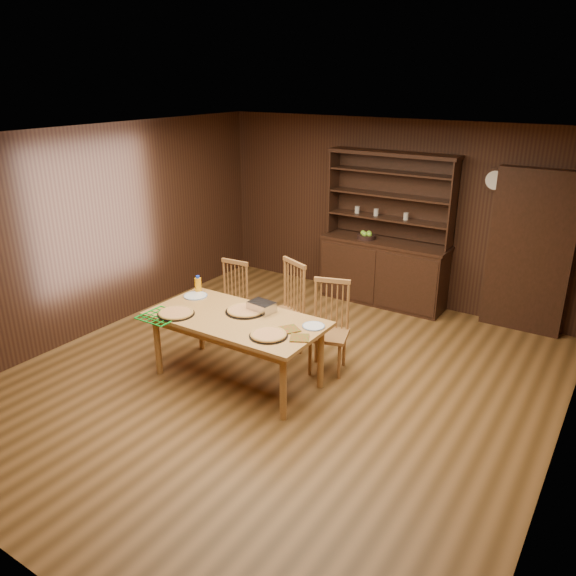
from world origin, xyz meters
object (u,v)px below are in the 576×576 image
Objects in this scene: chair_left at (232,297)px; chair_center at (287,304)px; china_hutch at (384,264)px; juice_bottle at (198,285)px; chair_right at (329,323)px; dining_table at (236,324)px.

chair_center is (0.83, 0.01, 0.08)m from chair_left.
china_hutch is 2.22× the size of chair_left.
juice_bottle is (-1.22, -2.61, 0.25)m from china_hutch.
chair_right is at bearing -82.11° from china_hutch.
china_hutch is 2.90m from juice_bottle.
dining_table is at bearing -22.69° from juice_bottle.
chair_right is (1.46, -0.09, 0.04)m from chair_left.
chair_right reaches higher than juice_bottle.
chair_left is 0.83m from chair_center.
china_hutch is 1.93× the size of chair_center.
chair_center reaches higher than chair_left.
chair_center reaches higher than juice_bottle.
china_hutch reaches higher than dining_table.
juice_bottle is (-0.89, -0.55, 0.24)m from chair_center.
china_hutch is 2.19m from chair_right.
chair_center is 5.54× the size of juice_bottle.
chair_right is at bearing 14.12° from chair_center.
chair_right is 5.16× the size of juice_bottle.
china_hutch is at bearing 104.30° from chair_center.
juice_bottle is at bearing -100.39° from chair_left.
chair_center reaches higher than dining_table.
juice_bottle is (-0.06, -0.54, 0.32)m from chair_left.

